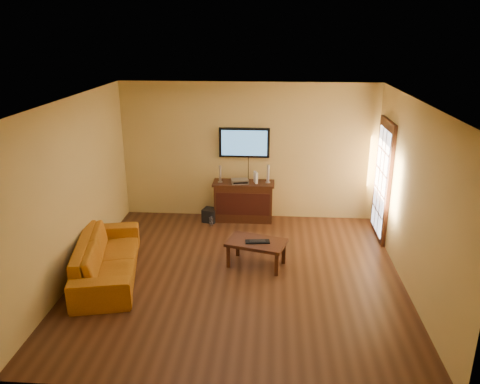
# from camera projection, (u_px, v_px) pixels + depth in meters

# --- Properties ---
(ground_plane) EXTENTS (5.00, 5.00, 0.00)m
(ground_plane) POSITION_uv_depth(u_px,v_px,m) (239.00, 275.00, 7.29)
(ground_plane) COLOR #3B2010
(ground_plane) RESTS_ON ground
(room_walls) EXTENTS (5.00, 5.00, 5.00)m
(room_walls) POSITION_uv_depth(u_px,v_px,m) (241.00, 160.00, 7.32)
(room_walls) COLOR tan
(room_walls) RESTS_ON ground
(french_door) EXTENTS (0.07, 1.02, 2.22)m
(french_door) POSITION_uv_depth(u_px,v_px,m) (382.00, 181.00, 8.37)
(french_door) COLOR black
(french_door) RESTS_ON ground
(media_console) EXTENTS (1.20, 0.46, 0.79)m
(media_console) POSITION_uv_depth(u_px,v_px,m) (244.00, 201.00, 9.29)
(media_console) COLOR black
(media_console) RESTS_ON ground
(television) EXTENTS (0.99, 0.08, 0.58)m
(television) POSITION_uv_depth(u_px,v_px,m) (244.00, 143.00, 9.09)
(television) COLOR black
(television) RESTS_ON ground
(coffee_table) EXTENTS (1.03, 0.78, 0.42)m
(coffee_table) POSITION_uv_depth(u_px,v_px,m) (256.00, 245.00, 7.49)
(coffee_table) COLOR black
(coffee_table) RESTS_ON ground
(sofa) EXTENTS (1.08, 2.24, 0.84)m
(sofa) POSITION_uv_depth(u_px,v_px,m) (107.00, 251.00, 7.15)
(sofa) COLOR #AD6313
(sofa) RESTS_ON ground
(speaker_left) EXTENTS (0.09, 0.09, 0.33)m
(speaker_left) POSITION_uv_depth(u_px,v_px,m) (220.00, 175.00, 9.13)
(speaker_left) COLOR silver
(speaker_left) RESTS_ON media_console
(speaker_right) EXTENTS (0.10, 0.10, 0.36)m
(speaker_right) POSITION_uv_depth(u_px,v_px,m) (268.00, 174.00, 9.09)
(speaker_right) COLOR silver
(speaker_right) RESTS_ON media_console
(av_receiver) EXTENTS (0.37, 0.29, 0.07)m
(av_receiver) POSITION_uv_depth(u_px,v_px,m) (240.00, 181.00, 9.11)
(av_receiver) COLOR silver
(av_receiver) RESTS_ON media_console
(game_console) EXTENTS (0.09, 0.17, 0.22)m
(game_console) POSITION_uv_depth(u_px,v_px,m) (256.00, 177.00, 9.10)
(game_console) COLOR white
(game_console) RESTS_ON media_console
(subwoofer) EXTENTS (0.32, 0.32, 0.26)m
(subwoofer) POSITION_uv_depth(u_px,v_px,m) (210.00, 215.00, 9.30)
(subwoofer) COLOR black
(subwoofer) RESTS_ON ground
(bottle) EXTENTS (0.07, 0.07, 0.21)m
(bottle) POSITION_uv_depth(u_px,v_px,m) (211.00, 221.00, 9.08)
(bottle) COLOR white
(bottle) RESTS_ON ground
(keyboard) EXTENTS (0.40, 0.19, 0.02)m
(keyboard) POSITION_uv_depth(u_px,v_px,m) (258.00, 241.00, 7.44)
(keyboard) COLOR black
(keyboard) RESTS_ON coffee_table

